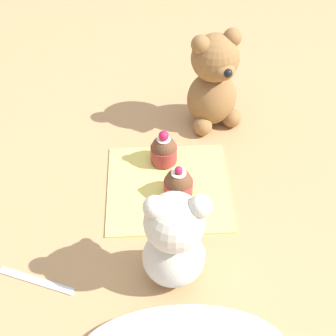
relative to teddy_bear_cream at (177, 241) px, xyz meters
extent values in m
plane|color=tan|center=(0.00, -0.19, -0.10)|extent=(4.00, 4.00, 0.00)
cube|color=#E0D166|center=(0.00, -0.19, -0.09)|extent=(0.23, 0.22, 0.01)
ellipsoid|color=beige|center=(0.00, 0.00, -0.04)|extent=(0.10, 0.09, 0.11)
sphere|color=beige|center=(0.00, 0.00, 0.05)|extent=(0.09, 0.09, 0.09)
ellipsoid|color=beige|center=(0.00, -0.03, 0.05)|extent=(0.04, 0.04, 0.03)
sphere|color=black|center=(0.00, -0.05, 0.05)|extent=(0.02, 0.02, 0.02)
sphere|color=beige|center=(-0.03, 0.00, 0.09)|extent=(0.03, 0.03, 0.03)
sphere|color=beige|center=(0.03, 0.00, 0.09)|extent=(0.03, 0.03, 0.03)
sphere|color=beige|center=(-0.03, -0.03, -0.08)|extent=(0.04, 0.04, 0.04)
sphere|color=beige|center=(0.03, -0.03, -0.08)|extent=(0.04, 0.04, 0.04)
ellipsoid|color=olive|center=(-0.10, -0.38, -0.03)|extent=(0.13, 0.12, 0.12)
sphere|color=olive|center=(-0.10, -0.38, 0.06)|extent=(0.10, 0.10, 0.10)
ellipsoid|color=olive|center=(-0.11, -0.35, 0.06)|extent=(0.06, 0.05, 0.04)
sphere|color=black|center=(-0.12, -0.33, 0.06)|extent=(0.02, 0.02, 0.02)
sphere|color=olive|center=(-0.07, -0.37, 0.10)|extent=(0.04, 0.04, 0.04)
sphere|color=olive|center=(-0.13, -0.39, 0.10)|extent=(0.04, 0.04, 0.04)
sphere|color=olive|center=(-0.08, -0.34, -0.07)|extent=(0.04, 0.04, 0.04)
sphere|color=olive|center=(-0.14, -0.36, -0.07)|extent=(0.04, 0.04, 0.04)
cylinder|color=#993333|center=(-0.01, -0.17, -0.07)|extent=(0.05, 0.05, 0.03)
sphere|color=brown|center=(-0.01, -0.17, -0.06)|extent=(0.05, 0.05, 0.05)
cylinder|color=white|center=(-0.01, -0.17, -0.04)|extent=(0.03, 0.03, 0.00)
sphere|color=#B71947|center=(-0.01, -0.17, -0.03)|extent=(0.01, 0.01, 0.01)
cylinder|color=#993333|center=(0.01, -0.26, -0.07)|extent=(0.05, 0.05, 0.03)
sphere|color=brown|center=(0.01, -0.26, -0.06)|extent=(0.05, 0.05, 0.05)
cylinder|color=white|center=(0.01, -0.26, -0.03)|extent=(0.03, 0.03, 0.00)
sphere|color=#B71947|center=(0.01, -0.26, -0.02)|extent=(0.02, 0.02, 0.02)
cube|color=silver|center=(0.23, 0.00, -0.09)|extent=(0.13, 0.06, 0.01)
camera|label=1|loc=(0.03, 0.40, 0.58)|focal=50.00mm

